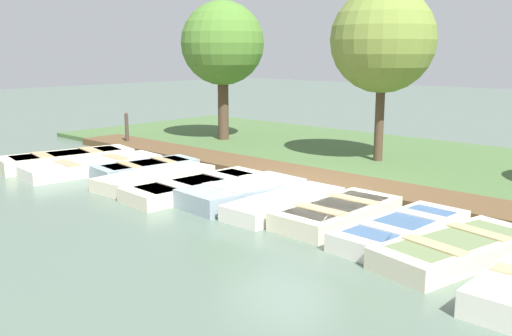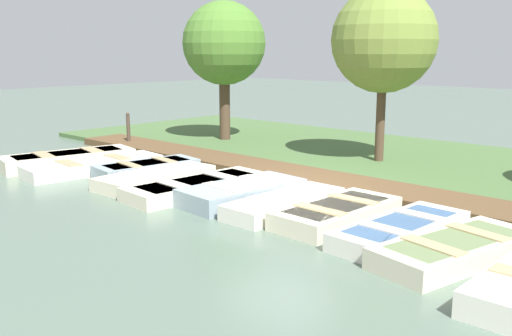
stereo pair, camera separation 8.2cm
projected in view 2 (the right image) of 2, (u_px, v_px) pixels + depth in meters
ground_plane at (286, 196)px, 12.66m from camera, size 80.00×80.00×0.00m
shore_bank at (399, 161)px, 16.22m from camera, size 8.00×24.00×0.15m
dock_walkway at (324, 181)px, 13.64m from camera, size 1.45×19.26×0.22m
rowboat_0 at (68, 159)px, 15.87m from camera, size 3.69×1.77×0.41m
rowboat_1 at (94, 166)px, 15.11m from camera, size 3.69×1.47×0.34m
rowboat_2 at (147, 168)px, 14.79m from camera, size 2.77×1.37×0.35m
rowboat_3 at (156, 177)px, 13.72m from camera, size 3.02×1.31×0.34m
rowboat_4 at (198, 186)px, 12.85m from camera, size 3.51×1.44×0.33m
rowboat_5 at (242, 192)px, 12.16m from camera, size 2.83×1.43×0.41m
rowboat_6 at (285, 203)px, 11.42m from camera, size 2.80×0.96×0.34m
rowboat_7 at (337, 213)px, 10.70m from camera, size 2.72×1.23×0.36m
rowboat_8 at (401, 230)px, 9.71m from camera, size 2.97×1.20×0.34m
rowboat_9 at (455, 249)px, 8.75m from camera, size 3.06×1.69×0.36m
mooring_post_near at (128, 130)px, 18.83m from camera, size 0.12×0.12×1.17m
park_tree_far_left at (224, 44)px, 19.14m from camera, size 2.80×2.80×4.81m
park_tree_left at (384, 40)px, 15.27m from camera, size 2.84×2.84×4.86m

